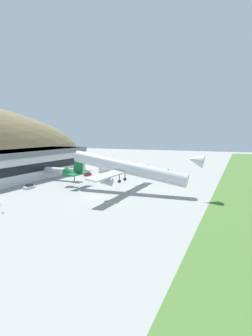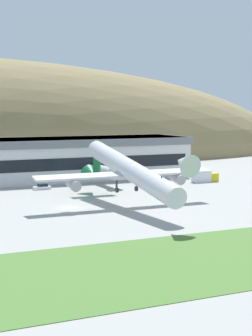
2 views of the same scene
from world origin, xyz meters
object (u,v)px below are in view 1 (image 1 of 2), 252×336
traffic_cone_0 (3,212)px  service_car_0 (88,174)px  fuel_truck (104,169)px  cargo_airplane (125,168)px  service_car_1 (29,187)px  jetway_1 (63,171)px

traffic_cone_0 → service_car_0: bearing=11.6°
service_car_0 → fuel_truck: 14.00m
cargo_airplane → traffic_cone_0: cargo_airplane is taller
service_car_1 → fuel_truck: (46.90, -5.19, 0.83)m
jetway_1 → service_car_1: jetway_1 is taller
cargo_airplane → service_car_0: cargo_airplane is taller
jetway_1 → traffic_cone_0: (-43.77, -14.78, -3.71)m
fuel_truck → traffic_cone_0: size_ratio=13.71×
service_car_0 → fuel_truck: (13.92, -1.33, 0.76)m
jetway_1 → cargo_airplane: cargo_airplane is taller
fuel_truck → service_car_0: bearing=174.5°
cargo_airplane → fuel_truck: cargo_airplane is taller
cargo_airplane → service_car_1: (-9.70, 33.25, -7.26)m
service_car_1 → traffic_cone_0: bearing=-148.0°
jetway_1 → cargo_airplane: 33.59m
service_car_0 → service_car_1: size_ratio=0.98×
service_car_1 → service_car_0: bearing=-6.7°
service_car_0 → fuel_truck: size_ratio=0.57×
jetway_1 → fuel_truck: 28.91m
jetway_1 → service_car_0: size_ratio=3.68×
cargo_airplane → traffic_cone_0: size_ratio=87.47×
fuel_truck → traffic_cone_0: (-72.27, -10.63, -1.17)m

